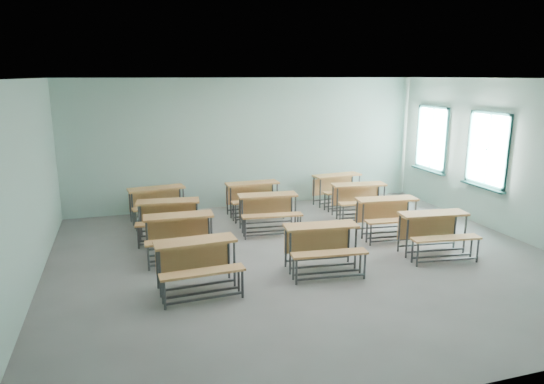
{
  "coord_description": "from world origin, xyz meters",
  "views": [
    {
      "loc": [
        -3.06,
        -7.71,
        3.25
      ],
      "look_at": [
        -0.28,
        1.2,
        1.0
      ],
      "focal_mm": 32.0,
      "sensor_mm": 36.0,
      "label": 1
    }
  ],
  "objects_px": {
    "desk_unit_r0c0": "(197,258)",
    "desk_unit_r1c0": "(179,230)",
    "desk_unit_r0c1": "(323,241)",
    "desk_unit_r1c2": "(388,212)",
    "desk_unit_r2c2": "(360,195)",
    "desk_unit_r2c1": "(269,207)",
    "desk_unit_r3c0": "(158,200)",
    "desk_unit_r0c2": "(435,228)",
    "desk_unit_r3c2": "(339,185)",
    "desk_unit_r3c1": "(254,194)",
    "desk_unit_r2c0": "(168,214)"
  },
  "relations": [
    {
      "from": "desk_unit_r2c2",
      "to": "desk_unit_r1c0",
      "type": "bearing_deg",
      "value": -155.93
    },
    {
      "from": "desk_unit_r1c2",
      "to": "desk_unit_r2c2",
      "type": "bearing_deg",
      "value": 92.55
    },
    {
      "from": "desk_unit_r1c0",
      "to": "desk_unit_r3c1",
      "type": "distance_m",
      "value": 3.02
    },
    {
      "from": "desk_unit_r0c1",
      "to": "desk_unit_r1c2",
      "type": "distance_m",
      "value": 2.39
    },
    {
      "from": "desk_unit_r1c0",
      "to": "desk_unit_r2c1",
      "type": "relative_size",
      "value": 0.96
    },
    {
      "from": "desk_unit_r0c2",
      "to": "desk_unit_r3c2",
      "type": "bearing_deg",
      "value": 99.51
    },
    {
      "from": "desk_unit_r3c1",
      "to": "desk_unit_r3c2",
      "type": "xyz_separation_m",
      "value": [
        2.33,
        0.27,
        0.0
      ]
    },
    {
      "from": "desk_unit_r2c0",
      "to": "desk_unit_r2c1",
      "type": "height_order",
      "value": "same"
    },
    {
      "from": "desk_unit_r0c2",
      "to": "desk_unit_r0c1",
      "type": "bearing_deg",
      "value": -171.36
    },
    {
      "from": "desk_unit_r0c1",
      "to": "desk_unit_r3c0",
      "type": "bearing_deg",
      "value": 129.2
    },
    {
      "from": "desk_unit_r1c2",
      "to": "desk_unit_r3c0",
      "type": "relative_size",
      "value": 0.99
    },
    {
      "from": "desk_unit_r2c1",
      "to": "desk_unit_r3c0",
      "type": "xyz_separation_m",
      "value": [
        -2.2,
        1.36,
        0.0
      ]
    },
    {
      "from": "desk_unit_r2c0",
      "to": "desk_unit_r3c0",
      "type": "xyz_separation_m",
      "value": [
        -0.11,
        1.26,
        0.0
      ]
    },
    {
      "from": "desk_unit_r0c0",
      "to": "desk_unit_r3c0",
      "type": "height_order",
      "value": "same"
    },
    {
      "from": "desk_unit_r1c2",
      "to": "desk_unit_r2c1",
      "type": "height_order",
      "value": "same"
    },
    {
      "from": "desk_unit_r0c0",
      "to": "desk_unit_r2c1",
      "type": "height_order",
      "value": "same"
    },
    {
      "from": "desk_unit_r1c0",
      "to": "desk_unit_r1c2",
      "type": "distance_m",
      "value": 4.25
    },
    {
      "from": "desk_unit_r0c1",
      "to": "desk_unit_r3c0",
      "type": "relative_size",
      "value": 0.99
    },
    {
      "from": "desk_unit_r0c1",
      "to": "desk_unit_r2c2",
      "type": "height_order",
      "value": "same"
    },
    {
      "from": "desk_unit_r2c1",
      "to": "desk_unit_r2c2",
      "type": "bearing_deg",
      "value": 14.21
    },
    {
      "from": "desk_unit_r0c0",
      "to": "desk_unit_r0c1",
      "type": "xyz_separation_m",
      "value": [
        2.15,
        0.16,
        0.0
      ]
    },
    {
      "from": "desk_unit_r0c2",
      "to": "desk_unit_r3c1",
      "type": "bearing_deg",
      "value": 132.35
    },
    {
      "from": "desk_unit_r0c1",
      "to": "desk_unit_r1c0",
      "type": "relative_size",
      "value": 1.04
    },
    {
      "from": "desk_unit_r1c0",
      "to": "desk_unit_r2c2",
      "type": "distance_m",
      "value": 4.55
    },
    {
      "from": "desk_unit_r2c1",
      "to": "desk_unit_r3c1",
      "type": "distance_m",
      "value": 1.23
    },
    {
      "from": "desk_unit_r0c2",
      "to": "desk_unit_r2c0",
      "type": "xyz_separation_m",
      "value": [
        -4.6,
        2.38,
        0.0
      ]
    },
    {
      "from": "desk_unit_r1c0",
      "to": "desk_unit_r0c2",
      "type": "bearing_deg",
      "value": -13.7
    },
    {
      "from": "desk_unit_r0c2",
      "to": "desk_unit_r3c1",
      "type": "distance_m",
      "value": 4.32
    },
    {
      "from": "desk_unit_r0c0",
      "to": "desk_unit_r2c2",
      "type": "bearing_deg",
      "value": 31.13
    },
    {
      "from": "desk_unit_r0c0",
      "to": "desk_unit_r2c0",
      "type": "distance_m",
      "value": 2.61
    },
    {
      "from": "desk_unit_r1c2",
      "to": "desk_unit_r2c2",
      "type": "relative_size",
      "value": 1.0
    },
    {
      "from": "desk_unit_r2c2",
      "to": "desk_unit_r3c1",
      "type": "bearing_deg",
      "value": 165.72
    },
    {
      "from": "desk_unit_r0c0",
      "to": "desk_unit_r2c1",
      "type": "xyz_separation_m",
      "value": [
        1.91,
        2.51,
        0.0
      ]
    },
    {
      "from": "desk_unit_r0c2",
      "to": "desk_unit_r2c0",
      "type": "relative_size",
      "value": 1.0
    },
    {
      "from": "desk_unit_r2c2",
      "to": "desk_unit_r0c1",
      "type": "bearing_deg",
      "value": -121.36
    },
    {
      "from": "desk_unit_r2c1",
      "to": "desk_unit_r3c1",
      "type": "bearing_deg",
      "value": 95.61
    },
    {
      "from": "desk_unit_r0c2",
      "to": "desk_unit_r3c0",
      "type": "relative_size",
      "value": 1.0
    },
    {
      "from": "desk_unit_r0c1",
      "to": "desk_unit_r2c1",
      "type": "height_order",
      "value": "same"
    },
    {
      "from": "desk_unit_r2c2",
      "to": "desk_unit_r3c2",
      "type": "bearing_deg",
      "value": 96.61
    },
    {
      "from": "desk_unit_r0c0",
      "to": "desk_unit_r2c2",
      "type": "distance_m",
      "value": 5.12
    },
    {
      "from": "desk_unit_r1c0",
      "to": "desk_unit_r2c0",
      "type": "relative_size",
      "value": 0.95
    },
    {
      "from": "desk_unit_r1c0",
      "to": "desk_unit_r3c2",
      "type": "xyz_separation_m",
      "value": [
        4.34,
        2.53,
        0.0
      ]
    },
    {
      "from": "desk_unit_r2c2",
      "to": "desk_unit_r3c1",
      "type": "height_order",
      "value": "same"
    },
    {
      "from": "desk_unit_r1c0",
      "to": "desk_unit_r2c1",
      "type": "distance_m",
      "value": 2.25
    },
    {
      "from": "desk_unit_r0c0",
      "to": "desk_unit_r2c2",
      "type": "xyz_separation_m",
      "value": [
        4.25,
        2.86,
        0.0
      ]
    },
    {
      "from": "desk_unit_r0c0",
      "to": "desk_unit_r0c1",
      "type": "distance_m",
      "value": 2.15
    },
    {
      "from": "desk_unit_r0c2",
      "to": "desk_unit_r1c2",
      "type": "height_order",
      "value": "same"
    },
    {
      "from": "desk_unit_r0c0",
      "to": "desk_unit_r1c0",
      "type": "distance_m",
      "value": 1.49
    },
    {
      "from": "desk_unit_r0c1",
      "to": "desk_unit_r3c2",
      "type": "distance_m",
      "value": 4.39
    },
    {
      "from": "desk_unit_r1c2",
      "to": "desk_unit_r2c1",
      "type": "relative_size",
      "value": 1.0
    }
  ]
}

